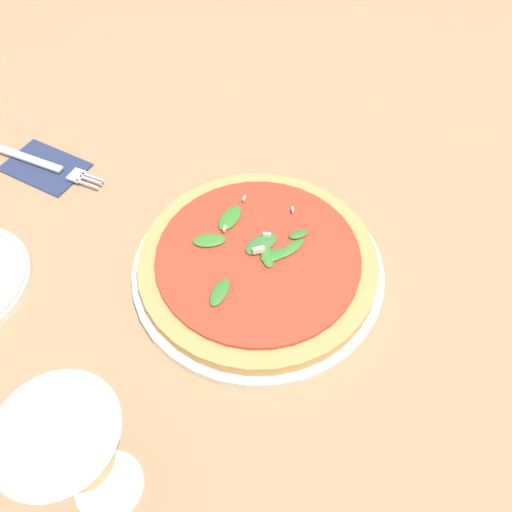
{
  "coord_description": "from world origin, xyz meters",
  "views": [
    {
      "loc": [
        0.22,
        -0.27,
        0.52
      ],
      "look_at": [
        -0.0,
        0.02,
        0.03
      ],
      "focal_mm": 35.0,
      "sensor_mm": 36.0,
      "label": 1
    }
  ],
  "objects": [
    {
      "name": "ground_plane",
      "position": [
        0.0,
        0.0,
        0.0
      ],
      "size": [
        6.0,
        6.0,
        0.0
      ],
      "primitive_type": "plane",
      "color": "#9E7A56"
    },
    {
      "name": "wine_glass",
      "position": [
        0.04,
        -0.27,
        0.12
      ],
      "size": [
        0.09,
        0.09,
        0.17
      ],
      "color": "white",
      "rests_on": "ground_plane"
    },
    {
      "name": "fork",
      "position": [
        -0.36,
        -0.02,
        0.01
      ],
      "size": [
        0.19,
        0.06,
        0.0
      ],
      "rotation": [
        0.0,
        0.0,
        0.25
      ],
      "color": "silver",
      "rests_on": "ground_plane"
    },
    {
      "name": "napkin",
      "position": [
        -0.37,
        -0.03,
        0.0
      ],
      "size": [
        0.13,
        0.1,
        0.01
      ],
      "rotation": [
        0.0,
        0.0,
        0.17
      ],
      "color": "navy",
      "rests_on": "ground_plane"
    },
    {
      "name": "pizza_arugula_main",
      "position": [
        -0.0,
        0.02,
        0.02
      ],
      "size": [
        0.32,
        0.32,
        0.05
      ],
      "color": "silver",
      "rests_on": "ground_plane"
    }
  ]
}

